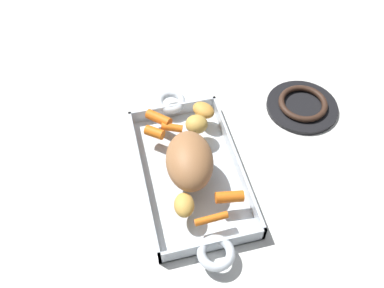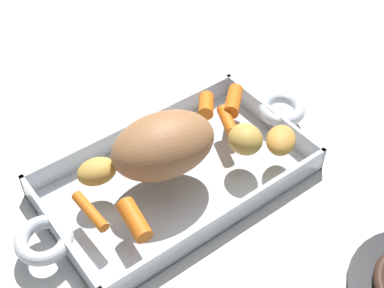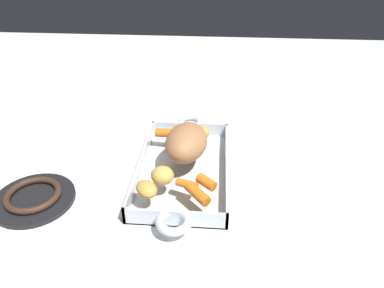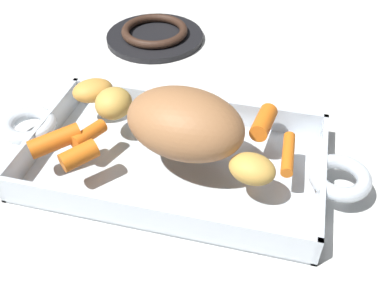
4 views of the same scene
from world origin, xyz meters
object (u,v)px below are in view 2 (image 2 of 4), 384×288
object	(u,v)px
roasting_dish	(177,175)
pork_roast	(163,145)
baby_carrot_northwest	(206,105)
baby_carrot_northeast	(233,101)
potato_halved	(281,140)
baby_carrot_center_right	(134,220)
potato_golden_large	(97,171)
baby_carrot_southeast	(227,120)
potato_corner	(245,139)
baby_carrot_long	(90,211)

from	to	relation	value
roasting_dish	pork_roast	bearing A→B (deg)	-19.37
baby_carrot_northwest	baby_carrot_northeast	size ratio (longest dim) A/B	0.70
baby_carrot_northwest	potato_halved	xyz separation A→B (m)	(-0.04, 0.12, 0.00)
baby_carrot_northeast	potato_halved	world-z (taller)	potato_halved
baby_carrot_center_right	potato_golden_large	distance (m)	0.09
baby_carrot_southeast	baby_carrot_northwest	xyz separation A→B (m)	(0.01, -0.04, 0.00)
potato_corner	pork_roast	bearing A→B (deg)	-21.56
baby_carrot_center_right	baby_carrot_northeast	bearing A→B (deg)	-157.89
baby_carrot_long	baby_carrot_northwest	world-z (taller)	baby_carrot_northwest
baby_carrot_southeast	potato_halved	size ratio (longest dim) A/B	0.86
roasting_dish	baby_carrot_southeast	size ratio (longest dim) A/B	9.90
pork_roast	baby_carrot_center_right	distance (m)	0.11
roasting_dish	baby_carrot_center_right	distance (m)	0.12
baby_carrot_southeast	baby_carrot_northeast	bearing A→B (deg)	-142.96
baby_carrot_center_right	potato_corner	size ratio (longest dim) A/B	1.11
roasting_dish	baby_carrot_northeast	xyz separation A→B (m)	(-0.14, -0.04, 0.04)
potato_corner	baby_carrot_center_right	bearing A→B (deg)	5.42
baby_carrot_northeast	potato_halved	xyz separation A→B (m)	(0.00, 0.11, 0.00)
roasting_dish	baby_carrot_northeast	world-z (taller)	baby_carrot_northeast
pork_roast	baby_carrot_long	bearing A→B (deg)	6.29
baby_carrot_center_right	baby_carrot_northeast	distance (m)	0.26
pork_roast	baby_carrot_center_right	size ratio (longest dim) A/B	2.53
baby_carrot_northeast	pork_roast	bearing A→B (deg)	13.38
baby_carrot_northeast	potato_halved	size ratio (longest dim) A/B	1.12
baby_carrot_southeast	potato_golden_large	distance (m)	0.21
roasting_dish	baby_carrot_northwest	distance (m)	0.12
roasting_dish	baby_carrot_center_right	xyz separation A→B (m)	(0.10, 0.06, 0.04)
baby_carrot_center_right	baby_carrot_southeast	bearing A→B (deg)	-160.62
baby_carrot_northeast	potato_golden_large	distance (m)	0.24
pork_roast	potato_corner	xyz separation A→B (m)	(-0.11, 0.04, -0.02)
pork_roast	baby_carrot_northwest	distance (m)	0.13
potato_halved	baby_carrot_northwest	bearing A→B (deg)	-73.80
roasting_dish	baby_carrot_center_right	size ratio (longest dim) A/B	8.37
potato_corner	potato_golden_large	bearing A→B (deg)	-21.09
roasting_dish	pork_roast	size ratio (longest dim) A/B	3.31
roasting_dish	baby_carrot_northwest	world-z (taller)	baby_carrot_northwest
pork_roast	baby_carrot_southeast	xyz separation A→B (m)	(-0.12, -0.01, -0.03)
pork_roast	potato_corner	size ratio (longest dim) A/B	2.82
potato_halved	potato_golden_large	xyz separation A→B (m)	(0.24, -0.10, 0.00)
baby_carrot_long	potato_corner	xyz separation A→B (m)	(-0.23, 0.03, 0.01)
roasting_dish	pork_roast	world-z (taller)	pork_roast
baby_carrot_southeast	potato_golden_large	size ratio (longest dim) A/B	0.90
baby_carrot_northwest	baby_carrot_northeast	distance (m)	0.04
baby_carrot_center_right	potato_golden_large	world-z (taller)	potato_golden_large
baby_carrot_center_right	baby_carrot_long	xyz separation A→B (m)	(0.04, -0.05, -0.00)
baby_carrot_northwest	pork_roast	bearing A→B (deg)	25.18
pork_roast	baby_carrot_southeast	distance (m)	0.13
pork_roast	baby_carrot_center_right	bearing A→B (deg)	35.13
pork_roast	baby_carrot_northeast	world-z (taller)	pork_roast
baby_carrot_southeast	potato_halved	xyz separation A→B (m)	(-0.03, 0.08, 0.01)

